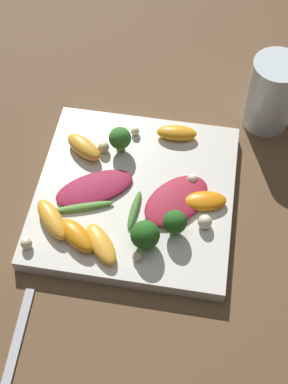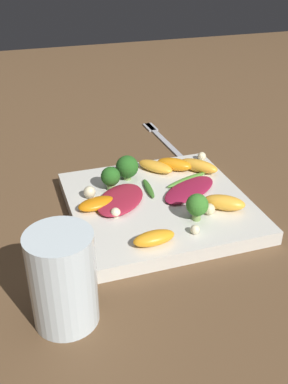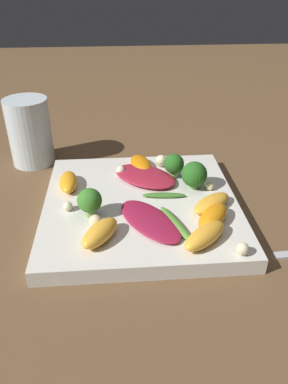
# 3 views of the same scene
# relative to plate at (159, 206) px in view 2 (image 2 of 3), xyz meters

# --- Properties ---
(ground_plane) EXTENTS (2.40, 2.40, 0.00)m
(ground_plane) POSITION_rel_plate_xyz_m (0.00, 0.00, -0.01)
(ground_plane) COLOR brown
(plate) EXTENTS (0.27, 0.27, 0.02)m
(plate) POSITION_rel_plate_xyz_m (0.00, 0.00, 0.00)
(plate) COLOR silver
(plate) RESTS_ON ground_plane
(drinking_glass) EXTENTS (0.07, 0.07, 0.11)m
(drinking_glass) POSITION_rel_plate_xyz_m (0.17, 0.18, 0.05)
(drinking_glass) COLOR silver
(drinking_glass) RESTS_ON ground_plane
(fork) EXTENTS (0.02, 0.20, 0.01)m
(fork) POSITION_rel_plate_xyz_m (-0.10, -0.27, -0.01)
(fork) COLOR #B2B2B7
(fork) RESTS_ON ground_plane
(radicchio_leaf_0) EXTENTS (0.11, 0.12, 0.01)m
(radicchio_leaf_0) POSITION_rel_plate_xyz_m (0.06, -0.01, 0.02)
(radicchio_leaf_0) COLOR maroon
(radicchio_leaf_0) RESTS_ON plate
(radicchio_leaf_1) EXTENTS (0.12, 0.10, 0.01)m
(radicchio_leaf_1) POSITION_rel_plate_xyz_m (-0.05, -0.01, 0.01)
(radicchio_leaf_1) COLOR maroon
(radicchio_leaf_1) RESTS_ON plate
(orange_segment_0) EXTENTS (0.07, 0.06, 0.02)m
(orange_segment_0) POSITION_rel_plate_xyz_m (-0.08, 0.05, 0.02)
(orange_segment_0) COLOR #FCAD33
(orange_segment_0) RESTS_ON plate
(orange_segment_1) EXTENTS (0.06, 0.07, 0.02)m
(orange_segment_1) POSITION_rel_plate_xyz_m (-0.10, -0.07, 0.02)
(orange_segment_1) COLOR #FCAD33
(orange_segment_1) RESTS_ON plate
(orange_segment_2) EXTENTS (0.06, 0.04, 0.02)m
(orange_segment_2) POSITION_rel_plate_xyz_m (0.10, -0.01, 0.02)
(orange_segment_2) COLOR orange
(orange_segment_2) RESTS_ON plate
(orange_segment_3) EXTENTS (0.06, 0.07, 0.02)m
(orange_segment_3) POSITION_rel_plate_xyz_m (-0.03, -0.09, 0.02)
(orange_segment_3) COLOR #FCAD33
(orange_segment_3) RESTS_ON plate
(orange_segment_4) EXTENTS (0.07, 0.06, 0.02)m
(orange_segment_4) POSITION_rel_plate_xyz_m (-0.06, -0.09, 0.02)
(orange_segment_4) COLOR orange
(orange_segment_4) RESTS_ON plate
(orange_segment_5) EXTENTS (0.06, 0.03, 0.02)m
(orange_segment_5) POSITION_rel_plate_xyz_m (0.04, 0.10, 0.02)
(orange_segment_5) COLOR orange
(orange_segment_5) RESTS_ON plate
(broccoli_floret_0) EXTENTS (0.03, 0.03, 0.04)m
(broccoli_floret_0) POSITION_rel_plate_xyz_m (0.06, -0.05, 0.03)
(broccoli_floret_0) COLOR #84AD5B
(broccoli_floret_0) RESTS_ON plate
(broccoli_floret_1) EXTENTS (0.04, 0.04, 0.04)m
(broccoli_floret_1) POSITION_rel_plate_xyz_m (0.03, -0.08, 0.03)
(broccoli_floret_1) COLOR #7A9E51
(broccoli_floret_1) RESTS_ON plate
(broccoli_floret_2) EXTENTS (0.03, 0.03, 0.04)m
(broccoli_floret_2) POSITION_rel_plate_xyz_m (-0.03, 0.07, 0.03)
(broccoli_floret_2) COLOR #7A9E51
(broccoli_floret_2) RESTS_ON plate
(arugula_sprig_0) EXTENTS (0.08, 0.04, 0.01)m
(arugula_sprig_0) POSITION_rel_plate_xyz_m (-0.06, -0.04, 0.01)
(arugula_sprig_0) COLOR #518E33
(arugula_sprig_0) RESTS_ON plate
(arugula_sprig_1) EXTENTS (0.02, 0.06, 0.01)m
(arugula_sprig_1) POSITION_rel_plate_xyz_m (0.01, -0.03, 0.01)
(arugula_sprig_1) COLOR #3D7528
(arugula_sprig_1) RESTS_ON plate
(macadamia_nut_0) EXTENTS (0.01, 0.01, 0.01)m
(macadamia_nut_0) POSITION_rel_plate_xyz_m (0.02, -0.10, 0.02)
(macadamia_nut_0) COLOR beige
(macadamia_nut_0) RESTS_ON plate
(macadamia_nut_1) EXTENTS (0.01, 0.01, 0.01)m
(macadamia_nut_1) POSITION_rel_plate_xyz_m (-0.12, -0.11, 0.02)
(macadamia_nut_1) COLOR beige
(macadamia_nut_1) RESTS_ON plate
(macadamia_nut_2) EXTENTS (0.02, 0.02, 0.02)m
(macadamia_nut_2) POSITION_rel_plate_xyz_m (-0.06, 0.06, 0.02)
(macadamia_nut_2) COLOR beige
(macadamia_nut_2) RESTS_ON plate
(macadamia_nut_3) EXTENTS (0.01, 0.01, 0.01)m
(macadamia_nut_3) POSITION_rel_plate_xyz_m (-0.02, 0.10, 0.02)
(macadamia_nut_3) COLOR beige
(macadamia_nut_3) RESTS_ON plate
(macadamia_nut_4) EXTENTS (0.02, 0.02, 0.02)m
(macadamia_nut_4) POSITION_rel_plate_xyz_m (0.10, -0.04, 0.02)
(macadamia_nut_4) COLOR beige
(macadamia_nut_4) RESTS_ON plate
(macadamia_nut_5) EXTENTS (0.01, 0.01, 0.01)m
(macadamia_nut_5) POSITION_rel_plate_xyz_m (0.07, 0.03, 0.02)
(macadamia_nut_5) COLOR beige
(macadamia_nut_5) RESTS_ON plate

